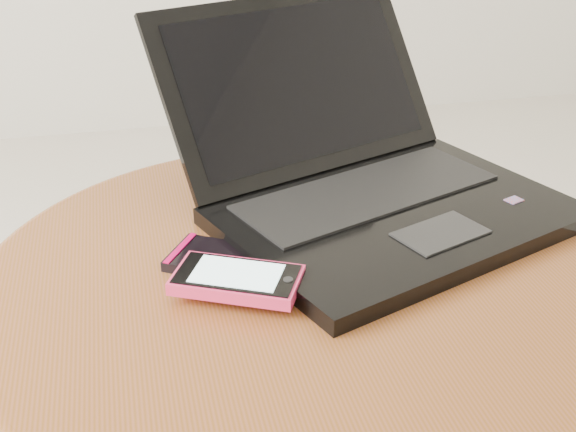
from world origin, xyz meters
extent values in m
cylinder|color=brown|center=(-0.01, 0.09, 0.53)|extent=(0.65, 0.65, 0.03)
torus|color=brown|center=(-0.01, 0.09, 0.53)|extent=(0.69, 0.69, 0.03)
cube|color=black|center=(0.12, 0.15, 0.55)|extent=(0.46, 0.39, 0.02)
cube|color=black|center=(0.10, 0.20, 0.56)|extent=(0.34, 0.23, 0.00)
cube|color=black|center=(0.14, 0.09, 0.56)|extent=(0.11, 0.09, 0.00)
cube|color=red|center=(0.26, 0.14, 0.56)|extent=(0.02, 0.02, 0.00)
cube|color=black|center=(0.05, 0.34, 0.66)|extent=(0.40, 0.26, 0.20)
cube|color=black|center=(0.05, 0.33, 0.66)|extent=(0.35, 0.22, 0.17)
cube|color=black|center=(-0.08, 0.10, 0.55)|extent=(0.14, 0.12, 0.01)
cube|color=#B60246|center=(-0.13, 0.13, 0.56)|extent=(0.04, 0.06, 0.00)
cube|color=#E22D5C|center=(-0.08, 0.05, 0.56)|extent=(0.14, 0.11, 0.01)
cube|color=black|center=(-0.08, 0.05, 0.57)|extent=(0.13, 0.10, 0.00)
cube|color=silver|center=(-0.08, 0.05, 0.57)|extent=(0.10, 0.08, 0.00)
cylinder|color=black|center=(-0.04, 0.03, 0.57)|extent=(0.01, 0.01, 0.00)
camera|label=1|loc=(-0.18, -0.57, 0.96)|focal=47.37mm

